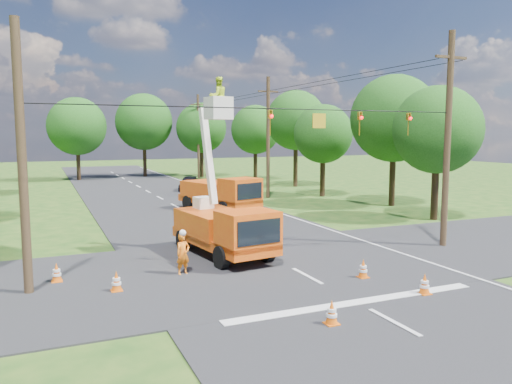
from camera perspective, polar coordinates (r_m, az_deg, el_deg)
name	(u,v)px	position (r m, az deg, el deg)	size (l,w,h in m)	color
ground	(175,206)	(37.35, -9.26, -1.62)	(140.00, 140.00, 0.00)	#1C4615
road_main	(175,206)	(37.35, -9.26, -1.62)	(12.00, 100.00, 0.06)	black
road_cross	(283,264)	(20.68, 3.12, -8.25)	(56.00, 10.00, 0.07)	black
stop_bar	(357,304)	(16.39, 11.44, -12.40)	(9.00, 0.45, 0.02)	silver
edge_line	(245,202)	(39.07, -1.27, -1.18)	(0.12, 90.00, 0.02)	silver
bucket_truck	(224,220)	(21.62, -3.64, -3.17)	(3.10, 6.32, 7.74)	#D13F0E
second_truck	(221,193)	(34.25, -4.01, -0.16)	(4.33, 6.92, 2.44)	#D13F0E
ground_worker	(183,254)	(19.18, -8.35, -7.05)	(0.58, 0.38, 1.59)	#DA5F12
distant_car	(189,183)	(47.62, -7.64, 1.01)	(1.64, 4.07, 1.39)	black
traffic_cone_0	(332,313)	(14.45, 8.64, -13.48)	(0.38, 0.38, 0.71)	#EB5F0C
traffic_cone_1	(425,284)	(17.71, 18.71, -9.95)	(0.38, 0.38, 0.71)	#EB5F0C
traffic_cone_2	(247,232)	(25.37, -1.08, -4.62)	(0.38, 0.38, 0.71)	#EB5F0C
traffic_cone_3	(242,219)	(29.31, -1.57, -3.09)	(0.38, 0.38, 0.71)	#EB5F0C
traffic_cone_4	(116,281)	(17.74, -15.66, -9.82)	(0.38, 0.38, 0.71)	#EB5F0C
traffic_cone_5	(57,273)	(19.49, -21.83, -8.56)	(0.38, 0.38, 0.71)	#EB5F0C
traffic_cone_7	(248,203)	(36.10, -0.92, -1.25)	(0.38, 0.38, 0.71)	#EB5F0C
traffic_cone_8	(363,269)	(19.04, 12.15, -8.58)	(0.38, 0.38, 0.71)	#EB5F0C
pole_right_near	(448,138)	(24.97, 21.05, 5.73)	(1.80, 0.30, 10.00)	#4C3823
pole_right_mid	(268,137)	(41.70, 1.39, 6.35)	(1.80, 0.30, 10.00)	#4C3823
pole_right_far	(198,136)	(60.45, -6.61, 6.40)	(1.80, 0.30, 10.00)	#4C3823
pole_left	(22,159)	(17.91, -25.19, 3.42)	(0.30, 0.30, 9.00)	#4C3823
signal_span	(332,120)	(21.07, 8.71, 8.11)	(18.00, 0.29, 1.07)	black
tree_right_a	(437,130)	(32.76, 20.02, 6.68)	(5.40, 5.40, 8.28)	#382616
tree_right_b	(394,119)	(38.29, 15.51, 8.08)	(6.40, 6.40, 9.65)	#382616
tree_right_c	(323,134)	(43.01, 7.69, 6.58)	(5.00, 5.00, 7.83)	#382616
tree_right_d	(296,120)	(50.78, 4.58, 8.16)	(6.00, 6.00, 9.70)	#382616
tree_right_e	(255,130)	(57.56, -0.07, 7.13)	(5.60, 5.60, 8.63)	#382616
tree_far_a	(77,126)	(61.01, -19.79, 7.07)	(6.60, 6.60, 9.50)	#382616
tree_far_b	(144,122)	(64.02, -12.70, 7.81)	(7.00, 7.00, 10.32)	#382616
tree_far_c	(201,128)	(62.66, -6.27, 7.28)	(6.20, 6.20, 9.18)	#382616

